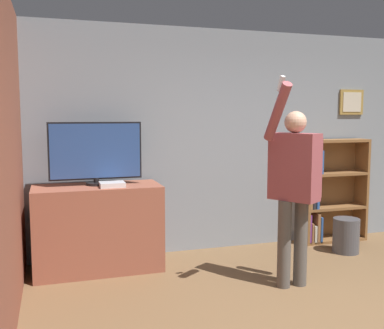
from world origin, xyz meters
TOP-DOWN VIEW (x-y plane):
  - wall_back at (0.00, 2.64)m, footprint 7.11×0.09m
  - wall_side_brick at (-2.59, 1.31)m, footprint 0.06×4.21m
  - tv_ledge at (-1.80, 2.24)m, footprint 1.34×0.60m
  - television at (-1.80, 2.29)m, footprint 0.98×0.22m
  - game_console at (-1.66, 2.12)m, footprint 0.26×0.21m
  - bookshelf at (1.20, 2.47)m, footprint 0.91×0.28m
  - person at (-0.05, 1.19)m, footprint 0.60×0.58m
  - waste_bin at (1.14, 1.96)m, footprint 0.31×0.31m

SIDE VIEW (x-z plane):
  - waste_bin at x=1.14m, z-range 0.00..0.42m
  - tv_ledge at x=-1.80m, z-range 0.00..0.92m
  - bookshelf at x=1.20m, z-range -0.01..1.34m
  - game_console at x=-1.66m, z-range 0.92..0.97m
  - person at x=-0.05m, z-range 0.03..2.05m
  - television at x=-1.80m, z-range 0.93..1.61m
  - wall_side_brick at x=-2.59m, z-range 0.00..2.70m
  - wall_back at x=0.00m, z-range 0.00..2.70m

